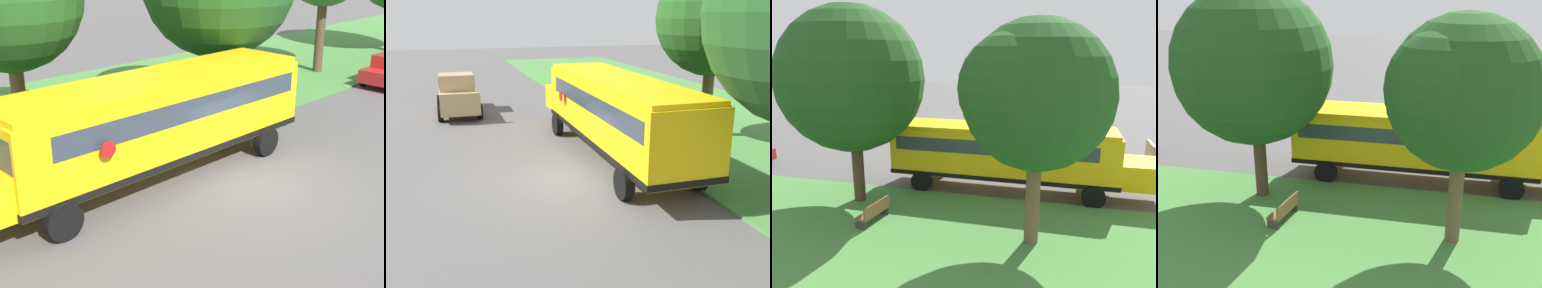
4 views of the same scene
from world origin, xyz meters
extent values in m
plane|color=#565454|center=(0.00, 0.00, 0.00)|extent=(120.00, 120.00, 0.00)
cube|color=#47843D|center=(-10.00, 0.00, 0.04)|extent=(12.00, 80.00, 0.08)
cube|color=yellow|center=(-2.69, -1.48, 1.90)|extent=(2.50, 10.50, 2.20)
cube|color=yellow|center=(-2.69, -1.48, 3.08)|extent=(2.35, 10.29, 0.16)
cube|color=black|center=(-2.69, -1.48, 0.92)|extent=(2.54, 10.54, 0.20)
cube|color=#2D3842|center=(-2.69, -1.18, 2.36)|extent=(2.53, 9.24, 0.64)
cube|color=#2D3842|center=(-2.69, -6.68, 2.36)|extent=(2.25, 0.12, 0.80)
cylinder|color=red|center=(-1.26, -4.36, 2.05)|extent=(0.03, 0.44, 0.44)
cylinder|color=black|center=(-1.44, -5.68, 0.50)|extent=(0.30, 1.00, 1.00)
cylinder|color=black|center=(-3.94, -5.68, 0.50)|extent=(0.30, 1.00, 1.00)
cylinder|color=black|center=(-1.44, 2.20, 0.50)|extent=(0.30, 1.00, 1.00)
cylinder|color=black|center=(-3.94, 2.20, 0.50)|extent=(0.30, 1.00, 1.00)
cylinder|color=brown|center=(-7.75, -3.36, 1.69)|extent=(0.49, 0.49, 3.38)
sphere|color=#1E4C1C|center=(-7.75, -3.36, 5.22)|extent=(4.90, 4.90, 4.90)
sphere|color=#1E4C1C|center=(-8.43, -2.74, 5.46)|extent=(3.55, 3.55, 3.55)
cylinder|color=#4C3826|center=(-5.83, 4.42, 1.59)|extent=(0.50, 0.50, 3.17)
sphere|color=#1E4C1C|center=(-5.83, 4.42, 5.46)|extent=(6.09, 6.09, 6.09)
sphere|color=#1E4C1C|center=(-5.92, 4.56, 5.47)|extent=(4.27, 4.27, 4.27)
cube|color=brown|center=(-7.70, 2.79, 0.45)|extent=(1.65, 0.71, 0.08)
cube|color=brown|center=(-7.72, 2.58, 0.70)|extent=(1.59, 0.28, 0.44)
cube|color=#333333|center=(-6.96, 2.69, 0.23)|extent=(0.14, 0.46, 0.45)
cube|color=#333333|center=(-8.43, 2.89, 0.23)|extent=(0.14, 0.46, 0.45)
camera|label=1|loc=(8.89, -11.45, 6.86)|focal=50.00mm
camera|label=2|loc=(3.62, 13.85, 5.44)|focal=42.00mm
camera|label=3|loc=(-19.89, -4.19, 6.56)|focal=35.00mm
camera|label=4|loc=(-21.66, -2.97, 8.29)|focal=42.00mm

